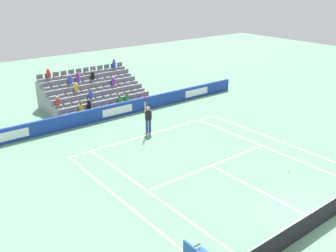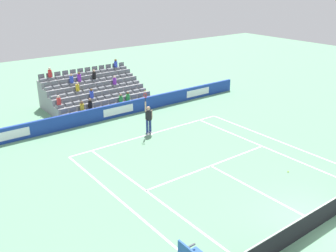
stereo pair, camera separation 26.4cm
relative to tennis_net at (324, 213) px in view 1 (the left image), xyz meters
name	(u,v)px [view 1 (the left image)]	position (x,y,z in m)	size (l,w,h in m)	color
ground_plane	(323,224)	(0.00, 0.00, -0.49)	(80.00, 80.00, 0.00)	#669E77
line_baseline	(151,134)	(0.00, -11.89, -0.49)	(10.97, 0.10, 0.01)	white
line_service	(211,166)	(0.00, -6.40, -0.49)	(8.23, 0.10, 0.01)	white
line_centre_service	(260,191)	(0.00, -3.20, -0.49)	(0.10, 6.40, 0.01)	white
line_singles_sideline_left	(153,195)	(4.12, -5.95, -0.49)	(0.10, 11.89, 0.01)	white
line_singles_sideline_right	(268,148)	(-4.12, -5.95, -0.49)	(0.10, 11.89, 0.01)	white
line_doubles_sideline_left	(127,205)	(5.49, -5.95, -0.49)	(0.10, 11.89, 0.01)	white
line_doubles_sideline_right	(283,142)	(-5.49, -5.95, -0.49)	(0.10, 11.89, 0.01)	white
line_centre_mark	(151,134)	(0.00, -11.79, -0.49)	(0.10, 0.20, 0.01)	white
sponsor_barrier	(117,110)	(0.00, -15.95, -0.01)	(22.36, 0.22, 0.97)	#193899
tennis_net	(324,213)	(0.00, 0.00, 0.00)	(11.97, 0.10, 1.07)	#33383D
tennis_player	(148,118)	(0.02, -12.09, 0.50)	(0.53, 0.38, 2.85)	navy
stadium_stand	(93,94)	(0.01, -19.51, 0.33)	(7.44, 4.75, 3.03)	gray
loose_tennis_ball	(289,171)	(-2.64, -3.50, -0.46)	(0.07, 0.07, 0.07)	#D1E533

